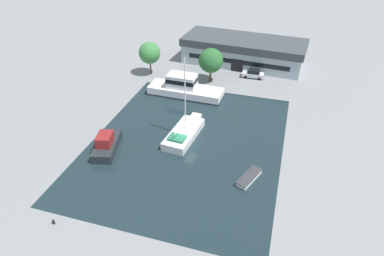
{
  "coord_description": "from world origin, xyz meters",
  "views": [
    {
      "loc": [
        11.89,
        -36.96,
        28.24
      ],
      "look_at": [
        0.0,
        2.49,
        1.0
      ],
      "focal_mm": 32.0,
      "sensor_mm": 36.0,
      "label": 1
    }
  ],
  "objects_px": {
    "warehouse_building": "(243,51)",
    "parked_car": "(253,74)",
    "sailboat_moored": "(184,133)",
    "cabin_boat": "(106,144)",
    "quay_tree_by_water": "(150,53)",
    "small_dinghy": "(249,178)",
    "quay_tree_near_building": "(211,61)",
    "motor_cruiser": "(184,88)"
  },
  "relations": [
    {
      "from": "warehouse_building",
      "to": "sailboat_moored",
      "type": "height_order",
      "value": "sailboat_moored"
    },
    {
      "from": "parked_car",
      "to": "motor_cruiser",
      "type": "height_order",
      "value": "motor_cruiser"
    },
    {
      "from": "warehouse_building",
      "to": "small_dinghy",
      "type": "xyz_separation_m",
      "value": [
        6.96,
        -35.86,
        -2.32
      ]
    },
    {
      "from": "sailboat_moored",
      "to": "parked_car",
      "type": "bearing_deg",
      "value": 79.5
    },
    {
      "from": "parked_car",
      "to": "cabin_boat",
      "type": "height_order",
      "value": "cabin_boat"
    },
    {
      "from": "warehouse_building",
      "to": "small_dinghy",
      "type": "relative_size",
      "value": 5.79
    },
    {
      "from": "motor_cruiser",
      "to": "cabin_boat",
      "type": "bearing_deg",
      "value": 165.54
    },
    {
      "from": "warehouse_building",
      "to": "small_dinghy",
      "type": "bearing_deg",
      "value": -74.71
    },
    {
      "from": "motor_cruiser",
      "to": "small_dinghy",
      "type": "relative_size",
      "value": 3.0
    },
    {
      "from": "warehouse_building",
      "to": "quay_tree_near_building",
      "type": "relative_size",
      "value": 3.97
    },
    {
      "from": "quay_tree_near_building",
      "to": "sailboat_moored",
      "type": "height_order",
      "value": "sailboat_moored"
    },
    {
      "from": "parked_car",
      "to": "motor_cruiser",
      "type": "bearing_deg",
      "value": 134.33
    },
    {
      "from": "quay_tree_near_building",
      "to": "parked_car",
      "type": "relative_size",
      "value": 1.54
    },
    {
      "from": "small_dinghy",
      "to": "quay_tree_by_water",
      "type": "bearing_deg",
      "value": 154.37
    },
    {
      "from": "parked_car",
      "to": "motor_cruiser",
      "type": "xyz_separation_m",
      "value": [
        -10.49,
        -10.53,
        0.52
      ]
    },
    {
      "from": "parked_car",
      "to": "quay_tree_near_building",
      "type": "bearing_deg",
      "value": 116.39
    },
    {
      "from": "cabin_boat",
      "to": "parked_car",
      "type": "bearing_deg",
      "value": 47.43
    },
    {
      "from": "warehouse_building",
      "to": "quay_tree_by_water",
      "type": "relative_size",
      "value": 3.96
    },
    {
      "from": "quay_tree_by_water",
      "to": "warehouse_building",
      "type": "bearing_deg",
      "value": 33.57
    },
    {
      "from": "warehouse_building",
      "to": "parked_car",
      "type": "height_order",
      "value": "warehouse_building"
    },
    {
      "from": "parked_car",
      "to": "sailboat_moored",
      "type": "bearing_deg",
      "value": 163.11
    },
    {
      "from": "sailboat_moored",
      "to": "small_dinghy",
      "type": "xyz_separation_m",
      "value": [
        10.34,
        -6.41,
        -0.39
      ]
    },
    {
      "from": "warehouse_building",
      "to": "sailboat_moored",
      "type": "xyz_separation_m",
      "value": [
        -3.37,
        -29.44,
        -1.93
      ]
    },
    {
      "from": "motor_cruiser",
      "to": "cabin_boat",
      "type": "height_order",
      "value": "motor_cruiser"
    },
    {
      "from": "sailboat_moored",
      "to": "small_dinghy",
      "type": "relative_size",
      "value": 2.72
    },
    {
      "from": "quay_tree_by_water",
      "to": "cabin_boat",
      "type": "distance_m",
      "value": 25.15
    },
    {
      "from": "quay_tree_near_building",
      "to": "cabin_boat",
      "type": "bearing_deg",
      "value": -108.24
    },
    {
      "from": "small_dinghy",
      "to": "cabin_boat",
      "type": "bearing_deg",
      "value": -159.71
    },
    {
      "from": "parked_car",
      "to": "small_dinghy",
      "type": "xyz_separation_m",
      "value": [
        3.76,
        -29.18,
        -0.53
      ]
    },
    {
      "from": "quay_tree_by_water",
      "to": "small_dinghy",
      "type": "distance_m",
      "value": 34.41
    },
    {
      "from": "warehouse_building",
      "to": "motor_cruiser",
      "type": "bearing_deg",
      "value": -108.65
    },
    {
      "from": "parked_car",
      "to": "small_dinghy",
      "type": "relative_size",
      "value": 0.95
    },
    {
      "from": "quay_tree_near_building",
      "to": "parked_car",
      "type": "xyz_separation_m",
      "value": [
        7.52,
        3.86,
        -3.29
      ]
    },
    {
      "from": "cabin_boat",
      "to": "sailboat_moored",
      "type": "bearing_deg",
      "value": 19.3
    },
    {
      "from": "quay_tree_by_water",
      "to": "cabin_boat",
      "type": "xyz_separation_m",
      "value": [
        3.74,
        -24.64,
        -3.4
      ]
    },
    {
      "from": "warehouse_building",
      "to": "quay_tree_by_water",
      "type": "distance_m",
      "value": 19.6
    },
    {
      "from": "parked_car",
      "to": "sailboat_moored",
      "type": "xyz_separation_m",
      "value": [
        -6.57,
        -22.77,
        -0.14
      ]
    },
    {
      "from": "sailboat_moored",
      "to": "cabin_boat",
      "type": "distance_m",
      "value": 10.94
    },
    {
      "from": "parked_car",
      "to": "motor_cruiser",
      "type": "relative_size",
      "value": 0.31
    },
    {
      "from": "warehouse_building",
      "to": "parked_car",
      "type": "xyz_separation_m",
      "value": [
        3.2,
        -6.68,
        -1.79
      ]
    },
    {
      "from": "warehouse_building",
      "to": "small_dinghy",
      "type": "height_order",
      "value": "warehouse_building"
    },
    {
      "from": "quay_tree_by_water",
      "to": "sailboat_moored",
      "type": "height_order",
      "value": "sailboat_moored"
    }
  ]
}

